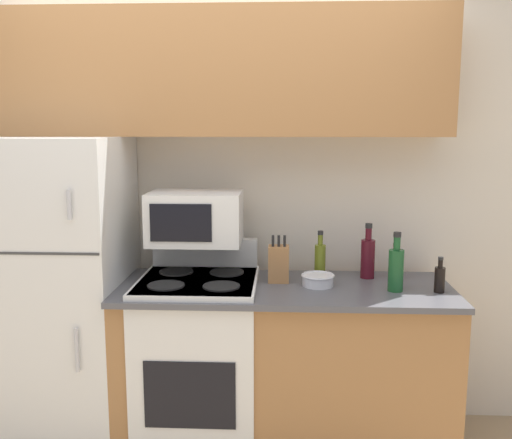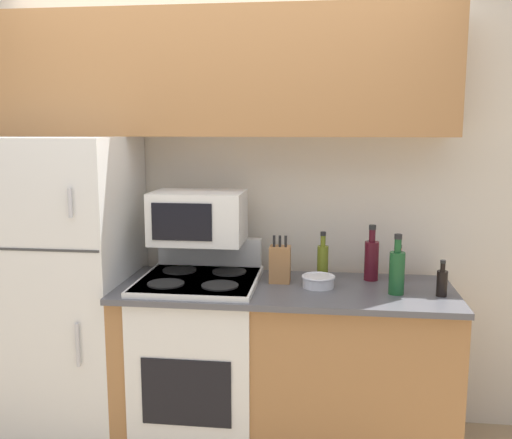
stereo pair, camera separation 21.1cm
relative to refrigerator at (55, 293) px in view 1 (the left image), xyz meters
The scene contains 13 objects.
wall_back 1.04m from the refrigerator, 24.23° to the left, with size 8.00×0.05×2.55m.
lower_cabinets 1.30m from the refrigerator, ahead, with size 1.72×0.66×0.92m.
refrigerator is the anchor object (origin of this frame).
upper_cabinets 1.47m from the refrigerator, 13.11° to the left, with size 2.48×0.32×0.66m.
stove 0.86m from the refrigerator, ahead, with size 0.62×0.64×1.10m.
microwave 0.86m from the refrigerator, ahead, with size 0.49×0.34×0.28m.
knife_block 1.22m from the refrigerator, ahead, with size 0.11×0.10×0.25m.
bowl 1.42m from the refrigerator, ahead, with size 0.17×0.17×0.06m.
bottle_wine_red 1.71m from the refrigerator, ahead, with size 0.08×0.08×0.30m.
bottle_hot_sauce 1.84m from the refrigerator, ahead, with size 0.05×0.05×0.20m.
bottle_soy_sauce 2.02m from the refrigerator, ahead, with size 0.05×0.05×0.18m.
bottle_wine_green 1.81m from the refrigerator, ahead, with size 0.08×0.08×0.30m.
bottle_olive_oil 1.45m from the refrigerator, ahead, with size 0.06×0.06×0.26m.
Camera 1 is at (0.37, -2.57, 1.74)m, focal length 40.00 mm.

